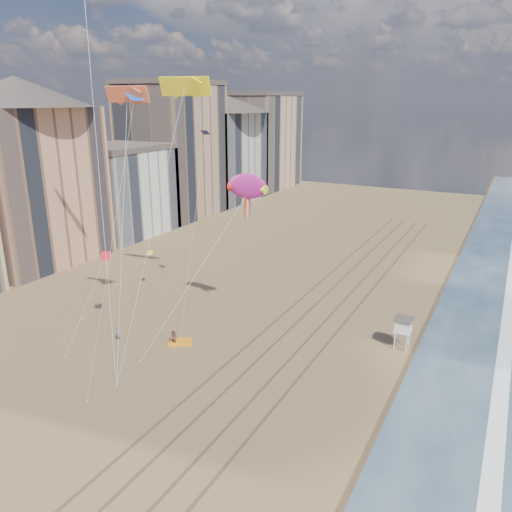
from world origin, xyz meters
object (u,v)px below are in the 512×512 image
(lifeguard_stand, at_px, (403,326))
(show_kite, at_px, (247,187))
(grounded_kite, at_px, (180,342))
(kite_flyer_b, at_px, (174,338))
(kite_flyer_a, at_px, (118,334))

(lifeguard_stand, distance_m, show_kite, 21.90)
(grounded_kite, xyz_separation_m, kite_flyer_b, (-0.29, -0.72, 0.72))
(grounded_kite, height_order, kite_flyer_a, kite_flyer_a)
(lifeguard_stand, bearing_deg, show_kite, -170.66)
(grounded_kite, relative_size, show_kite, 0.12)
(lifeguard_stand, bearing_deg, grounded_kite, -155.01)
(kite_flyer_a, bearing_deg, show_kite, 20.11)
(show_kite, relative_size, kite_flyer_b, 11.84)
(lifeguard_stand, xyz_separation_m, kite_flyer_b, (-21.64, -10.66, -1.76))
(grounded_kite, bearing_deg, kite_flyer_b, -146.31)
(show_kite, bearing_deg, grounded_kite, -121.69)
(grounded_kite, xyz_separation_m, show_kite, (4.42, 7.16, 16.10))
(kite_flyer_a, relative_size, kite_flyer_b, 0.87)
(lifeguard_stand, height_order, show_kite, show_kite)
(grounded_kite, bearing_deg, lifeguard_stand, -8.98)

